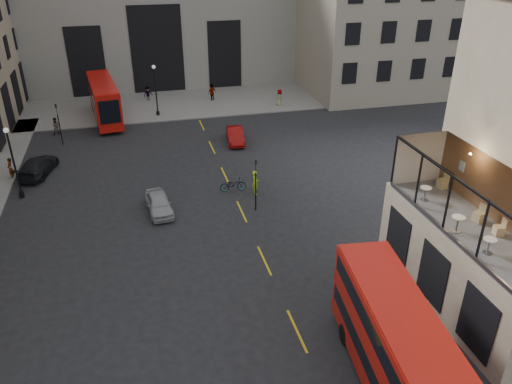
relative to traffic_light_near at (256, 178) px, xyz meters
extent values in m
plane|color=black|center=(1.00, -12.00, -2.42)|extent=(140.00, 140.00, 0.00)
cube|color=black|center=(5.98, -12.00, -0.42)|extent=(0.08, 9.20, 3.00)
cube|color=brown|center=(8.97, -12.00, 3.62)|extent=(0.04, 10.00, 2.90)
cube|color=beige|center=(7.50, -7.00, 3.62)|extent=(3.00, 0.04, 2.90)
cube|color=black|center=(7.50, -12.00, 5.08)|extent=(3.00, 10.00, 0.04)
cube|color=slate|center=(6.00, -12.00, 2.28)|extent=(0.12, 10.00, 0.18)
cube|color=black|center=(6.00, -12.00, 5.03)|extent=(0.12, 10.00, 0.10)
cube|color=beige|center=(8.92, -8.80, 3.78)|extent=(0.04, 0.45, 0.55)
cylinder|color=#FFD899|center=(8.30, -10.00, 5.03)|extent=(0.12, 0.12, 0.05)
cube|color=#C4B093|center=(7.50, -12.00, -0.17)|extent=(3.00, 11.00, 4.50)
cube|color=slate|center=(7.50, -12.00, 2.12)|extent=(3.00, 10.00, 0.10)
cube|color=gray|center=(-4.00, 36.00, 6.58)|extent=(34.00, 10.00, 18.00)
cube|color=black|center=(-4.00, 30.96, 2.58)|extent=(6.00, 0.12, 10.00)
cube|color=black|center=(-12.00, 30.96, 1.58)|extent=(4.00, 0.12, 8.00)
cube|color=black|center=(4.00, 30.96, 1.58)|extent=(4.00, 0.12, 8.00)
cube|color=gray|center=(21.00, 28.00, 7.58)|extent=(16.00, 18.00, 20.00)
cube|color=slate|center=(-5.00, 26.00, -2.36)|extent=(40.00, 12.00, 0.12)
cylinder|color=black|center=(0.00, 0.00, -1.02)|extent=(0.10, 0.10, 2.80)
imported|color=black|center=(0.00, 0.00, 0.88)|extent=(0.16, 0.20, 1.00)
cylinder|color=black|center=(-14.00, 16.00, -1.02)|extent=(0.10, 0.10, 2.80)
imported|color=black|center=(-14.00, 16.00, 0.88)|extent=(0.16, 0.20, 1.00)
cylinder|color=black|center=(-16.00, 6.00, 0.08)|extent=(0.14, 0.14, 5.00)
cylinder|color=black|center=(-16.00, 6.00, -2.17)|extent=(0.36, 0.36, 0.50)
sphere|color=silver|center=(-16.00, 6.00, 2.73)|extent=(0.36, 0.36, 0.36)
cylinder|color=black|center=(-5.00, 22.00, 0.08)|extent=(0.14, 0.14, 5.00)
cylinder|color=black|center=(-5.00, 22.00, -2.17)|extent=(0.36, 0.36, 0.50)
sphere|color=silver|center=(-5.00, 22.00, 2.73)|extent=(0.36, 0.36, 0.36)
cube|color=#A8130B|center=(1.59, -16.79, -0.14)|extent=(3.67, 10.92, 3.80)
cube|color=black|center=(1.59, -16.79, -0.67)|extent=(3.64, 10.35, 0.78)
cube|color=black|center=(1.59, -16.79, 1.03)|extent=(3.64, 10.35, 0.78)
cube|color=#A8130B|center=(1.59, -16.79, 1.79)|extent=(3.55, 10.70, 0.12)
cylinder|color=black|center=(0.91, -13.26, -1.94)|extent=(0.38, 1.00, 0.97)
cylinder|color=black|center=(3.08, -13.52, -1.94)|extent=(0.38, 1.00, 0.97)
cube|color=red|center=(-10.20, 22.06, -0.27)|extent=(3.47, 10.27, 3.57)
cube|color=black|center=(-10.20, 22.06, -0.78)|extent=(3.45, 9.73, 0.73)
cube|color=black|center=(-10.20, 22.06, 0.83)|extent=(3.45, 9.73, 0.73)
cube|color=red|center=(-10.20, 22.06, 1.54)|extent=(3.36, 10.06, 0.11)
cylinder|color=black|center=(-11.61, 25.13, -1.97)|extent=(0.36, 0.94, 0.92)
cylinder|color=black|center=(-9.57, 25.38, -1.97)|extent=(0.36, 0.94, 0.92)
cylinder|color=black|center=(-10.80, 18.43, -1.97)|extent=(0.36, 0.94, 0.92)
cylinder|color=black|center=(-8.77, 18.68, -1.97)|extent=(0.36, 0.94, 0.92)
imported|color=#A3A7AB|center=(-6.48, 1.36, -1.77)|extent=(1.93, 3.98, 1.31)
imported|color=#910A08|center=(1.29, 12.72, -1.76)|extent=(1.82, 4.15, 1.33)
imported|color=black|center=(-15.30, 9.89, -1.73)|extent=(3.06, 5.12, 1.39)
imported|color=gray|center=(-0.93, 3.22, -1.92)|extent=(1.96, 0.74, 1.02)
imported|color=#C7FB1A|center=(0.56, 2.34, -1.50)|extent=(0.45, 0.68, 1.85)
imported|color=gray|center=(-14.70, 18.80, -1.58)|extent=(0.84, 0.67, 1.68)
imported|color=gray|center=(-5.64, 27.46, -1.55)|extent=(1.30, 1.08, 1.75)
imported|color=gray|center=(1.44, 25.81, -1.45)|extent=(1.23, 0.98, 1.95)
imported|color=gray|center=(8.30, 22.06, -1.48)|extent=(0.81, 1.05, 1.90)
imported|color=gray|center=(-17.18, 9.45, -1.55)|extent=(0.51, 0.69, 1.74)
cylinder|color=white|center=(6.86, -14.12, 2.87)|extent=(0.57, 0.57, 0.04)
cylinder|color=slate|center=(6.86, -14.12, 2.53)|extent=(0.08, 0.08, 0.67)
cylinder|color=slate|center=(6.86, -14.12, 2.19)|extent=(0.42, 0.42, 0.03)
cylinder|color=silver|center=(6.61, -12.20, 2.93)|extent=(0.62, 0.62, 0.04)
cylinder|color=slate|center=(6.61, -12.20, 2.56)|extent=(0.08, 0.08, 0.72)
cylinder|color=slate|center=(6.61, -12.20, 2.19)|extent=(0.45, 0.45, 0.03)
cylinder|color=beige|center=(6.81, -9.06, 2.89)|extent=(0.59, 0.59, 0.04)
cylinder|color=slate|center=(6.81, -9.06, 2.54)|extent=(0.08, 0.08, 0.68)
cylinder|color=slate|center=(6.81, -9.06, 2.19)|extent=(0.43, 0.43, 0.03)
cube|color=tan|center=(8.31, -12.94, 2.39)|extent=(0.48, 0.48, 0.44)
cube|color=tan|center=(8.50, -12.97, 2.81)|extent=(0.12, 0.41, 0.39)
cube|color=tan|center=(8.17, -11.66, 2.41)|extent=(0.54, 0.54, 0.48)
cube|color=tan|center=(8.36, -11.61, 2.86)|extent=(0.15, 0.44, 0.42)
cube|color=tan|center=(8.51, -8.04, 2.42)|extent=(0.49, 0.49, 0.49)
cube|color=tan|center=(8.72, -8.03, 2.89)|extent=(0.07, 0.46, 0.44)
camera|label=1|loc=(-7.41, -29.20, 14.56)|focal=35.00mm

